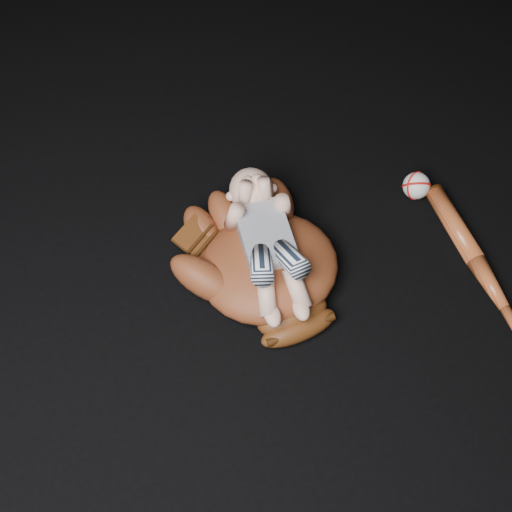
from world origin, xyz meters
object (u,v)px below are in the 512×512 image
at_px(newborn_baby, 269,243).
at_px(baseball, 416,186).
at_px(baseball_glove, 269,262).
at_px(baseball_bat, 482,270).

distance_m(newborn_baby, baseball, 0.42).
relative_size(newborn_baby, baseball, 5.64).
height_order(baseball_glove, baseball, baseball_glove).
distance_m(baseball_glove, newborn_baby, 0.06).
relative_size(baseball_bat, baseball, 7.19).
distance_m(newborn_baby, baseball_bat, 0.47).
bearing_deg(baseball_glove, newborn_baby, 65.09).
bearing_deg(baseball_bat, baseball_glove, 159.47).
xyz_separation_m(baseball_glove, baseball, (0.41, 0.09, -0.03)).
bearing_deg(newborn_baby, baseball_bat, -14.10).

